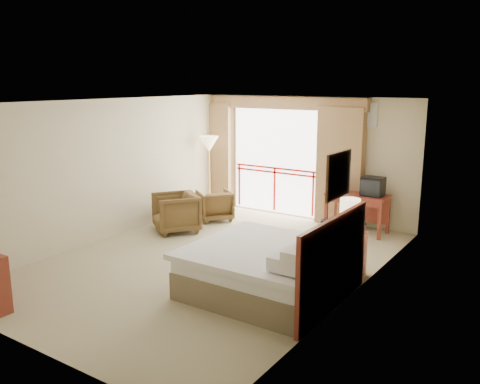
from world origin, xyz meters
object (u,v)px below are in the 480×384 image
Objects in this scene: table_lamp at (350,208)px; desk at (358,202)px; nightstand at (347,256)px; armchair_near at (176,231)px; tv at (373,187)px; wastebasket at (327,228)px; armchair_far at (215,220)px; side_table at (183,205)px; bed at (271,268)px; floor_lamp at (209,147)px.

table_lamp is 0.46× the size of desk.
nightstand is 0.77× the size of armchair_near.
nightstand is at bearing -65.04° from tv.
armchair_far is (-2.55, -0.31, -0.16)m from wastebasket.
armchair_far is (-2.96, -0.91, -0.62)m from desk.
desk is at bearing 55.02° from wastebasket.
side_table is (-3.68, -1.44, -0.60)m from tv.
side_table is (-3.38, -1.50, -0.23)m from desk.
side_table is (-2.96, -0.91, 0.23)m from wastebasket.
desk is at bearing 91.48° from bed.
wastebasket is (-1.16, 1.77, -0.95)m from table_lamp.
floor_lamp is (-0.18, 1.20, 1.13)m from side_table.
bed is 1.20× the size of floor_lamp.
armchair_far is 1.27× the size of side_table.
side_table is (-3.47, 2.14, 0.02)m from bed.
armchair_far is (-3.71, 1.51, -0.33)m from nightstand.
armchair_near is 0.73m from side_table.
tv reaches higher than armchair_far.
armchair_far is at bearing 158.52° from table_lamp.
side_table is (-0.28, 0.55, 0.39)m from armchair_near.
tv is 3.51m from armchair_far.
bed reaches higher than wastebasket.
side_table is 0.32× the size of floor_lamp.
armchair_near is at bearing 172.62° from nightstand.
bed reaches higher than armchair_near.
side_table is at bearing -144.44° from tv.
tv reaches higher than bed.
desk is 3.88× the size of wastebasket.
floor_lamp is at bearing -175.16° from desk.
bed reaches higher than side_table.
nightstand is 0.92× the size of armchair_far.
tv is at bearing -11.30° from desk.
nightstand reaches higher than wastebasket.
floor_lamp reaches higher than armchair_far.
desk is (-0.75, 2.42, 0.29)m from nightstand.
nightstand is at bearing -12.50° from side_table.
table_lamp is at bearing -11.83° from side_table.
floor_lamp reaches higher than desk.
floor_lamp is (-3.86, -0.25, 0.54)m from tv.
bed is 1.74× the size of desk.
side_table is at bearing 148.30° from bed.
bed reaches higher than desk.
side_table is at bearing 152.64° from armchair_near.
table_lamp is at bearing -56.75° from wastebasket.
armchair_near is (-0.14, -1.15, 0.00)m from armchair_far.
armchair_far is 0.41× the size of floor_lamp.
floor_lamp is (-4.31, 2.11, 1.19)m from nightstand.
bed is at bearing -88.59° from desk.
armchair_near is (-3.40, -1.99, -0.99)m from tv.
wastebasket is at bearing 17.05° from side_table.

